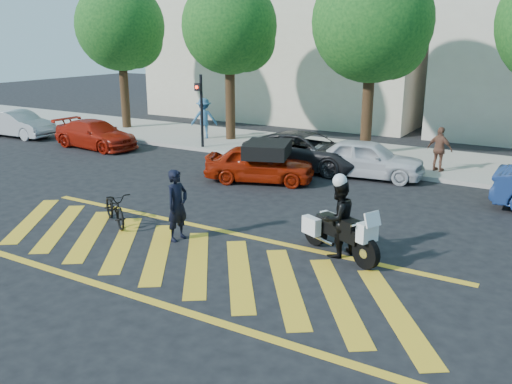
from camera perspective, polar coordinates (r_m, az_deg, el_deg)
The scene contains 19 objects.
ground at distance 12.28m, azimuth -8.11°, elevation -6.84°, with size 90.00×90.00×0.00m, color black.
sidewalk at distance 22.45m, azimuth 11.36°, elevation 3.79°, with size 60.00×5.00×0.15m, color #9E998E.
crosswalk at distance 12.30m, azimuth -8.25°, elevation -6.78°, with size 12.33×4.00×0.01m.
building_left at distance 33.39m, azimuth 3.82°, elevation 16.55°, with size 16.00×8.00×10.00m, color beige.
tree_far_left at distance 28.90m, azimuth -13.80°, elevation 16.29°, with size 4.40×4.40×7.41m.
tree_left at distance 24.84m, azimuth -2.49°, elevation 16.69°, with size 4.20×4.20×7.26m.
tree_center at distance 21.97m, azimuth 12.50°, elevation 16.68°, with size 4.60×4.60×7.56m.
signal_pole at distance 23.17m, azimuth -5.85°, elevation 9.04°, with size 0.28×0.43×3.20m.
officer_bike at distance 13.04m, azimuth -8.28°, elevation -1.39°, with size 0.63×0.42×1.74m, color black.
bicycle at distance 14.59m, azimuth -14.64°, elevation -1.57°, with size 0.60×1.71×0.90m, color black.
police_motorcycle at distance 12.21m, azimuth 8.69°, elevation -4.17°, with size 2.18×1.30×1.03m.
officer_moto at distance 12.10m, azimuth 8.64°, elevation -2.78°, with size 0.85×0.66×1.75m, color black.
red_convertible at distance 18.17m, azimuth 0.40°, elevation 3.00°, with size 1.47×3.65×1.24m, color #951A06.
parked_far_left at distance 28.78m, azimuth -23.69°, elevation 6.57°, with size 1.34×3.85×1.27m, color #93969A.
parked_left at distance 24.79m, azimuth -16.53°, elevation 5.84°, with size 1.69×4.15×1.20m, color #9A1709.
parked_mid_left at distance 20.13m, azimuth 5.42°, elevation 4.35°, with size 2.21×4.79×1.33m, color black.
parked_mid_right at distance 19.14m, azimuth 11.62°, elevation 3.46°, with size 1.57×3.89×1.33m, color silver.
pedestrian_left at distance 25.35m, azimuth -5.49°, elevation 7.73°, with size 1.19×0.69×1.85m, color teal.
pedestrian_right at distance 20.03m, azimuth 18.78°, elevation 4.28°, with size 0.92×0.38×1.57m, color brown.
Camera 1 is at (7.19, -8.74, 4.77)m, focal length 38.00 mm.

